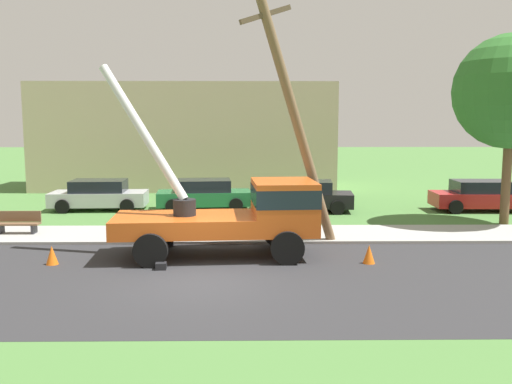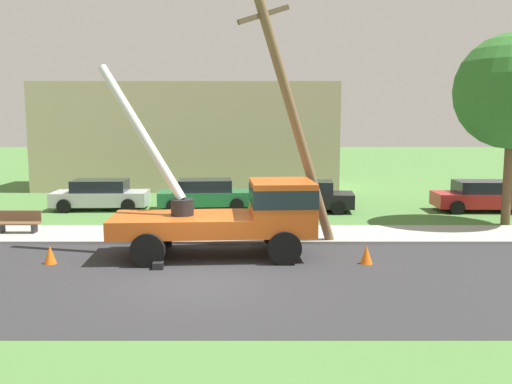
{
  "view_description": "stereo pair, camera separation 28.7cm",
  "coord_description": "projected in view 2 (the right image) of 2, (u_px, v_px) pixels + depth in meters",
  "views": [
    {
      "loc": [
        1.27,
        -14.35,
        4.23
      ],
      "look_at": [
        1.5,
        3.23,
        1.93
      ],
      "focal_mm": 38.85,
      "sensor_mm": 36.0,
      "label": 1
    },
    {
      "loc": [
        1.56,
        -14.35,
        4.23
      ],
      "look_at": [
        1.5,
        3.23,
        1.93
      ],
      "focal_mm": 38.85,
      "sensor_mm": 36.0,
      "label": 2
    }
  ],
  "objects": [
    {
      "name": "ground_plane",
      "position": [
        226.0,
        208.0,
        26.68
      ],
      "size": [
        120.0,
        120.0,
        0.0
      ],
      "primitive_type": "plane",
      "color": "#477538"
    },
    {
      "name": "traffic_cone_ahead",
      "position": [
        368.0,
        255.0,
        16.31
      ],
      "size": [
        0.36,
        0.36,
        0.56
      ],
      "primitive_type": "cone",
      "color": "orange",
      "rests_on": "ground"
    },
    {
      "name": "utility_truck",
      "position": [
        242.0,
        211.0,
        17.2
      ],
      "size": [
        6.91,
        3.21,
        5.98
      ],
      "color": "#C65119",
      "rests_on": "ground"
    },
    {
      "name": "leaning_utility_pole",
      "position": [
        295.0,
        114.0,
        18.09
      ],
      "size": [
        3.39,
        1.68,
        8.61
      ],
      "color": "brown",
      "rests_on": "ground"
    },
    {
      "name": "parked_sedan_red",
      "position": [
        485.0,
        196.0,
        25.6
      ],
      "size": [
        4.44,
        2.09,
        1.42
      ],
      "color": "#B21E1E",
      "rests_on": "ground"
    },
    {
      "name": "lowrise_building_backdrop",
      "position": [
        192.0,
        136.0,
        34.71
      ],
      "size": [
        18.0,
        6.0,
        6.4
      ],
      "primitive_type": "cube",
      "color": "#C6B293",
      "rests_on": "ground"
    },
    {
      "name": "traffic_cone_behind",
      "position": [
        52.0,
        254.0,
        16.33
      ],
      "size": [
        0.36,
        0.36,
        0.56
      ],
      "primitive_type": "cone",
      "color": "orange",
      "rests_on": "ground"
    },
    {
      "name": "sidewalk_strip",
      "position": [
        216.0,
        234.0,
        20.36
      ],
      "size": [
        80.0,
        2.95,
        0.1
      ],
      "primitive_type": "cube",
      "color": "#9E9E99",
      "rests_on": "ground"
    },
    {
      "name": "road_asphalt",
      "position": [
        200.0,
        279.0,
        14.79
      ],
      "size": [
        80.0,
        8.31,
        0.01
      ],
      "primitive_type": "cube",
      "color": "#2B2B2D",
      "rests_on": "ground"
    },
    {
      "name": "park_bench",
      "position": [
        21.0,
        223.0,
        20.4
      ],
      "size": [
        1.6,
        0.45,
        0.9
      ],
      "color": "brown",
      "rests_on": "ground"
    },
    {
      "name": "parked_sedan_silver",
      "position": [
        103.0,
        195.0,
        26.13
      ],
      "size": [
        4.47,
        2.13,
        1.42
      ],
      "color": "#B7B7BF",
      "rests_on": "ground"
    },
    {
      "name": "parked_sedan_green",
      "position": [
        207.0,
        194.0,
        26.25
      ],
      "size": [
        4.54,
        2.28,
        1.42
      ],
      "color": "#1E6638",
      "rests_on": "ground"
    },
    {
      "name": "parked_sedan_black",
      "position": [
        308.0,
        196.0,
        25.69
      ],
      "size": [
        4.55,
        2.28,
        1.42
      ],
      "color": "black",
      "rests_on": "ground"
    }
  ]
}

